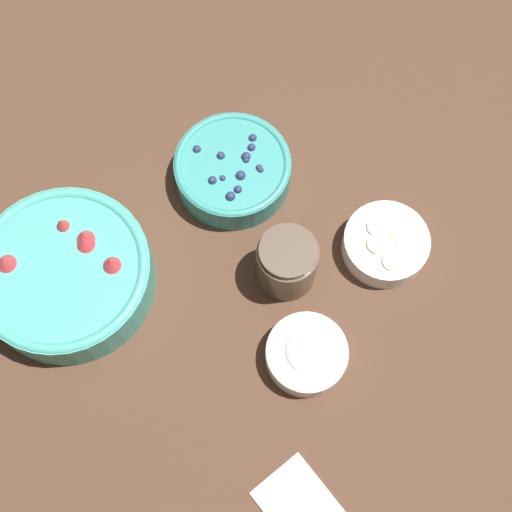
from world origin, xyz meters
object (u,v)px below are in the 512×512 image
object	(u,v)px
bowl_cream	(308,352)
bowl_blueberries	(233,169)
jar_chocolate	(287,263)
bowl_bananas	(386,243)
bowl_strawberries	(65,273)

from	to	relation	value
bowl_cream	bowl_blueberries	bearing A→B (deg)	156.79
bowl_cream	jar_chocolate	xyz separation A→B (m)	(-0.12, 0.07, 0.02)
bowl_cream	jar_chocolate	bearing A→B (deg)	148.75
bowl_bananas	bowl_cream	distance (m)	0.22
bowl_strawberries	bowl_bananas	xyz separation A→B (m)	(0.30, 0.39, -0.02)
bowl_blueberries	bowl_bananas	size ratio (longest dim) A/B	1.40
bowl_strawberries	jar_chocolate	bearing A→B (deg)	48.61
bowl_strawberries	bowl_cream	world-z (taller)	bowl_strawberries
bowl_blueberries	bowl_cream	world-z (taller)	bowl_blueberries
bowl_bananas	jar_chocolate	xyz separation A→B (m)	(-0.08, -0.14, 0.02)
bowl_bananas	bowl_cream	world-z (taller)	bowl_cream
bowl_bananas	jar_chocolate	world-z (taller)	jar_chocolate
bowl_blueberries	jar_chocolate	distance (m)	0.19
bowl_bananas	bowl_cream	bearing A→B (deg)	-80.01
bowl_blueberries	bowl_bananas	xyz separation A→B (m)	(0.26, 0.09, -0.01)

